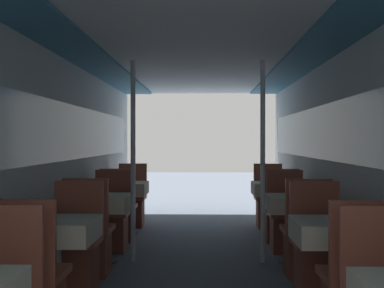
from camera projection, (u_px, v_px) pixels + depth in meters
The scene contains 21 objects.
wall_left at pixel (49, 160), 5.05m from camera, with size 0.05×9.87×2.14m.
wall_right at pixel (347, 160), 4.98m from camera, with size 0.05×9.87×2.14m.
ceiling_panel at pixel (197, 46), 5.01m from camera, with size 2.81×9.87×0.07m.
dining_table_left_1 at pixel (55, 234), 3.95m from camera, with size 0.59×0.59×0.71m.
chair_left_far_1 at pixel (74, 258), 4.53m from camera, with size 0.43×0.43×0.94m.
dining_table_left_2 at pixel (101, 206), 5.68m from camera, with size 0.59×0.59×0.71m.
chair_left_near_2 at pixel (89, 245), 5.11m from camera, with size 0.43×0.43×0.94m.
chair_left_far_2 at pixel (111, 226), 6.26m from camera, with size 0.43×0.43×0.94m.
support_pole_left_2 at pixel (133, 161), 5.67m from camera, with size 0.05×0.05×2.14m.
dining_table_left_3 at pixel (126, 190), 7.41m from camera, with size 0.59×0.59×0.71m.
chair_left_near_3 at pixel (119, 218), 6.84m from camera, with size 0.43×0.43×0.94m.
chair_left_far_3 at pixel (131, 207), 7.99m from camera, with size 0.43×0.43×0.94m.
dining_table_right_1 at pixel (335, 236), 3.90m from camera, with size 0.59×0.59×0.71m.
chair_right_far_1 at pixel (318, 260), 4.47m from camera, with size 0.43×0.43×0.94m.
dining_table_right_2 at pixel (295, 206), 5.63m from camera, with size 0.59×0.59×0.71m.
chair_right_near_2 at pixel (305, 246), 5.06m from camera, with size 0.43×0.43×0.94m.
chair_right_far_2 at pixel (287, 226), 6.20m from camera, with size 0.43×0.43×0.94m.
support_pole_right_2 at pixel (263, 161), 5.63m from camera, with size 0.05×0.05×2.14m.
dining_table_right_3 at pixel (274, 191), 7.36m from camera, with size 0.59×0.59×0.71m.
chair_right_near_3 at pixel (280, 219), 6.79m from camera, with size 0.43×0.43×0.94m.
chair_right_far_3 at pixel (269, 207), 7.94m from camera, with size 0.43×0.43×0.94m.
Camera 1 is at (0.08, -1.48, 1.29)m, focal length 50.00 mm.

